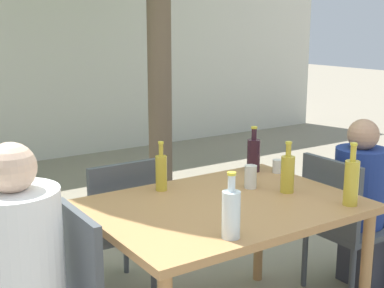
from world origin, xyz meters
The scene contains 11 objects.
dining_table_front centered at (0.00, 0.00, 0.69)m, with size 1.33×0.97×0.77m.
patio_chair_1 centered at (0.90, 0.00, 0.50)m, with size 0.44×0.44×0.88m.
patio_chair_2 centered at (-0.27, 0.72, 0.50)m, with size 0.44×0.44×0.88m.
person_seated_1 centered at (1.14, 0.00, 0.48)m, with size 0.56×0.32×1.10m.
water_bottle_0 centered at (-0.25, -0.38, 0.89)m, with size 0.08×0.08×0.29m.
wine_bottle_1 centered at (0.50, 0.38, 0.88)m, with size 0.08×0.08×0.28m.
oil_cruet_2 centered at (-0.16, 0.36, 0.88)m, with size 0.06×0.06×0.27m.
oil_cruet_3 centered at (0.39, -0.05, 0.88)m, with size 0.07×0.07×0.28m.
oil_cruet_4 centered at (0.51, -0.38, 0.90)m, with size 0.07×0.07×0.32m.
drinking_glass_0 centered at (0.27, 0.12, 0.84)m, with size 0.07×0.07×0.13m.
drinking_glass_1 centered at (0.61, 0.27, 0.81)m, with size 0.06×0.06×0.08m.
Camera 1 is at (-1.57, -2.07, 1.67)m, focal length 50.00 mm.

